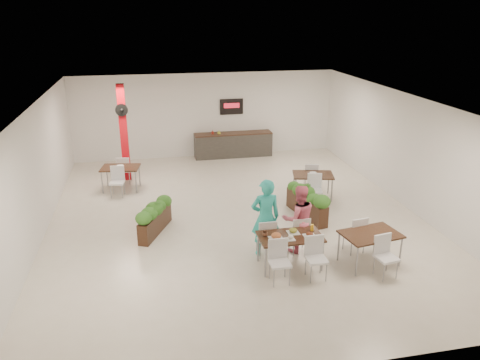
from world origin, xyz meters
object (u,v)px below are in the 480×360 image
Objects in this scene: main_table at (290,241)px; planter_right at (307,200)px; diner_man at (265,218)px; side_table_a at (121,171)px; diner_woman at (299,219)px; red_column at (124,132)px; service_counter at (233,144)px; side_table_c at (370,238)px; planter_left at (155,215)px; side_table_b at (313,178)px.

planter_right is (1.26, 2.48, -0.14)m from main_table.
diner_man is 6.06m from side_table_a.
main_table is at bearing 58.10° from diner_woman.
diner_man is (3.27, -5.94, -0.71)m from red_column.
diner_man is at bearing -132.20° from planter_right.
planter_right is at bearing -22.42° from side_table_a.
main_table is 0.80m from diner_woman.
service_counter is 7.85m from diner_man.
service_counter reaches higher than diner_man.
red_column is 1.94× the size of diner_woman.
planter_right reaches higher than side_table_c.
diner_woman is (0.80, 0.00, -0.11)m from diner_man.
side_table_c is at bearing -28.77° from planter_left.
side_table_c is (1.79, -0.24, -0.01)m from main_table.
side_table_b is (1.56, -4.68, 0.14)m from service_counter.
diner_man is at bearing -95.33° from service_counter.
main_table and side_table_a have the same top height.
side_table_b is at bearing -8.55° from side_table_a.
planter_left is 0.96× the size of side_table_c.
diner_woman reaches higher than side_table_c.
service_counter is (4.00, 1.86, -1.15)m from red_column.
diner_woman reaches higher than main_table.
main_table is 0.82m from diner_man.
diner_woman is 0.99× the size of side_table_b.
planter_left is at bearing -33.74° from diner_man.
main_table is 0.97× the size of side_table_c.
planter_left is (-3.21, -6.14, -0.01)m from service_counter.
planter_right is 1.09× the size of side_table_b.
red_column reaches higher than main_table.
red_column is 4.56m from service_counter.
service_counter is at bearing 62.44° from planter_left.
red_column is at bearing 119.29° from side_table_c.
main_table is 0.98× the size of diner_woman.
planter_right is 2.77m from side_table_c.
red_column is at bearing 119.02° from main_table.
main_table is (3.66, -6.60, -1.01)m from red_column.
side_table_a is 8.13m from side_table_c.
diner_man is at bearing 0.14° from diner_woman.
main_table and side_table_b have the same top height.
diner_woman is 2.04m from planter_right.
planter_left is at bearing 141.94° from side_table_c.
side_table_a is at bearing 175.44° from side_table_b.
main_table is at bearing -103.19° from side_table_b.
red_column is 1.72× the size of diner_man.
red_column reaches higher than planter_left.
side_table_c is at bearing -7.66° from main_table.
main_table is 4.23m from side_table_b.
red_column reaches higher than side_table_a.
side_table_a is at bearing -99.40° from red_column.
planter_left is at bearing -149.46° from side_table_b.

